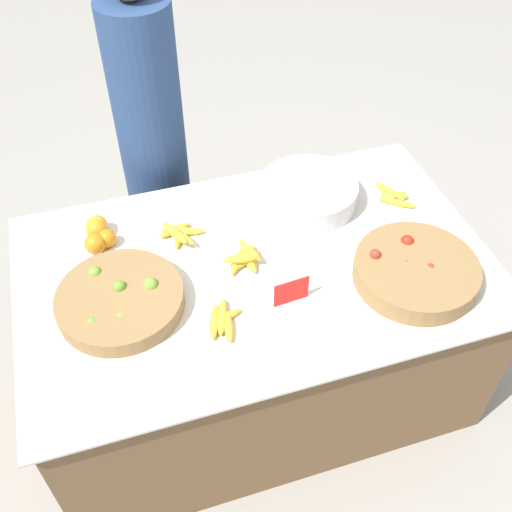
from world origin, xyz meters
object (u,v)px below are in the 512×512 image
at_px(lime_bowl, 120,300).
at_px(tomato_basket, 415,271).
at_px(metal_bowl, 308,193).
at_px(vendor_person, 154,154).
at_px(price_sign, 291,292).

relative_size(lime_bowl, tomato_basket, 0.99).
bearing_deg(lime_bowl, tomato_basket, -10.31).
bearing_deg(lime_bowl, metal_bowl, 21.85).
distance_m(metal_bowl, vendor_person, 0.74).
xyz_separation_m(tomato_basket, vendor_person, (-0.76, 1.02, -0.03)).
relative_size(lime_bowl, price_sign, 3.39).
height_order(metal_bowl, vendor_person, vendor_person).
distance_m(lime_bowl, tomato_basket, 1.05).
distance_m(lime_bowl, price_sign, 0.59).
height_order(tomato_basket, price_sign, tomato_basket).
distance_m(price_sign, vendor_person, 1.03).
bearing_deg(lime_bowl, vendor_person, 71.89).
bearing_deg(price_sign, metal_bowl, 58.12).
bearing_deg(metal_bowl, price_sign, -117.08).
distance_m(metal_bowl, price_sign, 0.54).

